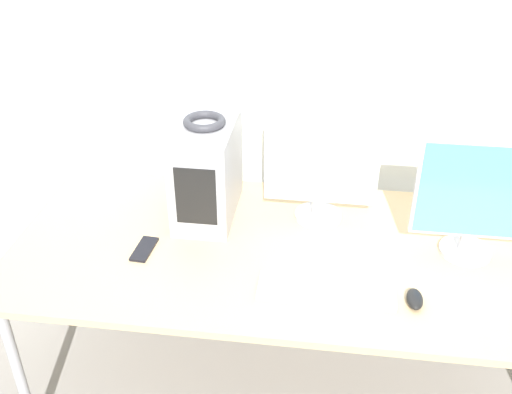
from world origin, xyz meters
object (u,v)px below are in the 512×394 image
at_px(headphones, 204,121).
at_px(mouse, 415,299).
at_px(monitor_main, 321,165).
at_px(monitor_right_near, 477,198).
at_px(pc_tower, 207,171).
at_px(cell_phone, 144,249).
at_px(keyboard, 326,290).

relative_size(headphones, mouse, 1.57).
height_order(monitor_main, monitor_right_near, monitor_main).
bearing_deg(mouse, pc_tower, 150.11).
distance_m(monitor_right_near, cell_phone, 1.21).
height_order(monitor_main, mouse, monitor_main).
xyz_separation_m(monitor_right_near, keyboard, (-0.50, -0.30, -0.22)).
distance_m(monitor_right_near, keyboard, 0.62).
bearing_deg(pc_tower, monitor_main, 2.87).
height_order(mouse, cell_phone, mouse).
relative_size(headphones, monitor_right_near, 0.35).
bearing_deg(headphones, keyboard, -41.73).
relative_size(pc_tower, monitor_right_near, 0.87).
height_order(headphones, monitor_main, monitor_main).
xyz_separation_m(keyboard, mouse, (0.29, -0.01, 0.01)).
bearing_deg(monitor_right_near, cell_phone, -173.01).
bearing_deg(monitor_main, pc_tower, -177.13).
relative_size(pc_tower, keyboard, 0.87).
height_order(pc_tower, cell_phone, pc_tower).
relative_size(monitor_right_near, cell_phone, 2.98).
xyz_separation_m(monitor_main, keyboard, (0.05, -0.46, -0.23)).
bearing_deg(pc_tower, monitor_right_near, -8.13).
xyz_separation_m(mouse, cell_phone, (-0.97, 0.16, -0.01)).
bearing_deg(headphones, cell_phone, -122.89).
xyz_separation_m(pc_tower, headphones, (-0.00, 0.00, 0.21)).
bearing_deg(monitor_main, keyboard, -83.97).
distance_m(monitor_right_near, mouse, 0.43).
relative_size(pc_tower, monitor_main, 0.86).
relative_size(keyboard, mouse, 4.49).
xyz_separation_m(monitor_main, cell_phone, (-0.63, -0.31, -0.23)).
relative_size(pc_tower, mouse, 3.89).
xyz_separation_m(headphones, keyboard, (0.49, -0.44, -0.39)).
bearing_deg(mouse, cell_phone, 170.43).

